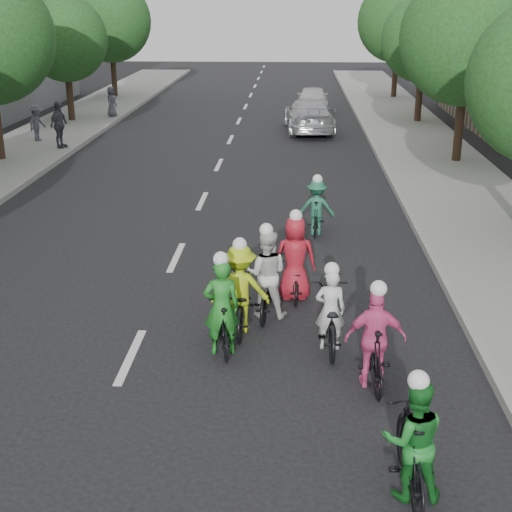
# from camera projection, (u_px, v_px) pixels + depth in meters

# --- Properties ---
(ground) EXTENTS (120.00, 120.00, 0.00)m
(ground) POSITION_uv_depth(u_px,v_px,m) (131.00, 356.00, 12.30)
(ground) COLOR black
(ground) RESTS_ON ground
(curb_left) EXTENTS (0.18, 80.00, 0.18)m
(curb_left) POSITION_uv_depth(u_px,v_px,m) (7.00, 196.00, 21.95)
(curb_left) COLOR #999993
(curb_left) RESTS_ON ground
(sidewalk_right) EXTENTS (4.00, 80.00, 0.15)m
(sidewalk_right) POSITION_uv_depth(u_px,v_px,m) (468.00, 202.00, 21.26)
(sidewalk_right) COLOR gray
(sidewalk_right) RESTS_ON ground
(curb_right) EXTENTS (0.18, 80.00, 0.18)m
(curb_right) POSITION_uv_depth(u_px,v_px,m) (402.00, 201.00, 21.36)
(curb_right) COLOR #999993
(curb_right) RESTS_ON ground
(tree_l_4) EXTENTS (4.00, 4.00, 5.97)m
(tree_l_4) POSITION_uv_depth(u_px,v_px,m) (65.00, 39.00, 33.87)
(tree_l_4) COLOR black
(tree_l_4) RESTS_ON ground
(tree_l_5) EXTENTS (4.80, 4.80, 6.93)m
(tree_l_5) POSITION_uv_depth(u_px,v_px,m) (110.00, 21.00, 42.13)
(tree_l_5) COLOR black
(tree_l_5) RESTS_ON ground
(tree_r_1) EXTENTS (4.80, 4.80, 6.93)m
(tree_r_1) POSITION_uv_depth(u_px,v_px,m) (468.00, 37.00, 24.96)
(tree_r_1) COLOR black
(tree_r_1) RESTS_ON ground
(tree_r_2) EXTENTS (4.00, 4.00, 5.97)m
(tree_r_2) POSITION_uv_depth(u_px,v_px,m) (423.00, 40.00, 33.60)
(tree_r_2) COLOR black
(tree_r_2) RESTS_ON ground
(tree_r_3) EXTENTS (4.80, 4.80, 6.93)m
(tree_r_3) POSITION_uv_depth(u_px,v_px,m) (398.00, 21.00, 41.86)
(tree_r_3) COLOR black
(tree_r_3) RESTS_ON ground
(cyclist_0) EXTENTS (0.71, 1.95, 1.61)m
(cyclist_0) POSITION_uv_depth(u_px,v_px,m) (330.00, 317.00, 12.50)
(cyclist_0) COLOR black
(cyclist_0) RESTS_ON ground
(cyclist_1) EXTENTS (0.79, 1.85, 1.75)m
(cyclist_1) POSITION_uv_depth(u_px,v_px,m) (412.00, 447.00, 8.71)
(cyclist_1) COLOR black
(cyclist_1) RESTS_ON ground
(cyclist_2) EXTENTS (1.09, 1.91, 1.82)m
(cyclist_2) POSITION_uv_depth(u_px,v_px,m) (240.00, 296.00, 13.11)
(cyclist_2) COLOR black
(cyclist_2) RESTS_ON ground
(cyclist_3) EXTENTS (0.98, 1.75, 1.80)m
(cyclist_3) POSITION_uv_depth(u_px,v_px,m) (374.00, 346.00, 11.22)
(cyclist_3) COLOR black
(cyclist_3) RESTS_ON ground
(cyclist_4) EXTENTS (0.87, 1.54, 1.90)m
(cyclist_4) POSITION_uv_depth(u_px,v_px,m) (295.00, 266.00, 14.51)
(cyclist_4) COLOR black
(cyclist_4) RESTS_ON ground
(cyclist_5) EXTENTS (0.71, 1.56, 1.86)m
(cyclist_5) POSITION_uv_depth(u_px,v_px,m) (222.00, 317.00, 12.29)
(cyclist_5) COLOR black
(cyclist_5) RESTS_ON ground
(cyclist_6) EXTENTS (0.89, 1.84, 1.88)m
(cyclist_6) POSITION_uv_depth(u_px,v_px,m) (266.00, 282.00, 13.73)
(cyclist_6) COLOR black
(cyclist_6) RESTS_ON ground
(cyclist_7) EXTENTS (0.97, 1.58, 1.60)m
(cyclist_7) POSITION_uv_depth(u_px,v_px,m) (316.00, 211.00, 18.51)
(cyclist_7) COLOR black
(cyclist_7) RESTS_ON ground
(follow_car_lead) EXTENTS (2.44, 5.25, 1.48)m
(follow_car_lead) POSITION_uv_depth(u_px,v_px,m) (309.00, 115.00, 32.65)
(follow_car_lead) COLOR #B9B9BF
(follow_car_lead) RESTS_ON ground
(follow_car_trail) EXTENTS (1.76, 4.16, 1.40)m
(follow_car_trail) POSITION_uv_depth(u_px,v_px,m) (313.00, 99.00, 38.35)
(follow_car_trail) COLOR silver
(follow_car_trail) RESTS_ON ground
(spectator_0) EXTENTS (0.79, 1.07, 1.49)m
(spectator_0) POSITION_uv_depth(u_px,v_px,m) (37.00, 123.00, 29.79)
(spectator_0) COLOR #51505D
(spectator_0) RESTS_ON sidewalk_left
(spectator_1) EXTENTS (0.70, 1.16, 1.84)m
(spectator_1) POSITION_uv_depth(u_px,v_px,m) (59.00, 125.00, 28.33)
(spectator_1) COLOR #51535F
(spectator_1) RESTS_ON sidewalk_left
(spectator_2) EXTENTS (0.61, 0.81, 1.49)m
(spectator_2) POSITION_uv_depth(u_px,v_px,m) (112.00, 102.00, 35.92)
(spectator_2) COLOR #525460
(spectator_2) RESTS_ON sidewalk_left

